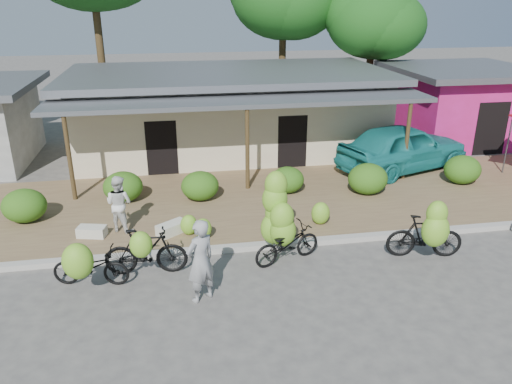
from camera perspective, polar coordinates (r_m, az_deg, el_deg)
The scene contains 24 objects.
ground at distance 11.58m, azimuth 3.90°, elevation -10.93°, with size 100.00×100.00×0.00m, color #4D4A47.
sidewalk at distance 15.90m, azimuth -0.33°, elevation -1.16°, with size 60.00×6.00×0.12m, color olive.
curb at distance 13.23m, azimuth 1.86°, elevation -6.07°, with size 60.00×0.25×0.15m, color #A8A399.
shop_main at distance 21.01m, azimuth -3.09°, elevation 9.25°, with size 13.00×8.50×3.35m.
shop_pink at distance 24.62m, azimuth 22.29°, elevation 9.41°, with size 6.00×6.00×3.25m.
tree_near_right at distance 25.99m, azimuth 12.78°, elevation 18.78°, with size 4.64×4.47×6.87m.
hedge_0 at distance 15.72m, azimuth -24.97°, elevation -1.43°, with size 1.24×1.12×0.97m, color #2C6216.
hedge_1 at distance 16.21m, azimuth -14.96°, elevation 0.58°, with size 1.23×1.11×0.96m, color #2C6216.
hedge_2 at distance 15.87m, azimuth -6.42°, elevation 0.70°, with size 1.19×1.07×0.93m, color #2C6216.
hedge_3 at distance 16.42m, azimuth 3.59°, elevation 1.40°, with size 1.11×1.00×0.87m, color #2C6216.
hedge_4 at distance 16.67m, azimuth 12.66°, elevation 1.49°, with size 1.30×1.17×1.01m, color #2C6216.
hedge_5 at distance 18.59m, azimuth 22.52°, elevation 2.38°, with size 1.26×1.13×0.98m, color #2C6216.
bike_far_left at distance 11.89m, azimuth -18.66°, elevation -7.96°, with size 1.83×1.39×1.38m.
bike_left at distance 12.03m, azimuth -12.51°, elevation -6.60°, with size 1.98×1.21×1.42m.
bike_center at distance 12.44m, azimuth 2.94°, elevation -3.95°, with size 1.94×1.41×2.22m.
bike_right at distance 13.05m, azimuth 19.01°, elevation -4.49°, with size 1.97×1.36×1.78m.
loose_banana_a at distance 13.68m, azimuth -7.68°, elevation -3.73°, with size 0.46×0.39×0.57m, color #7BC431.
loose_banana_b at distance 13.42m, azimuth -6.07°, elevation -4.18°, with size 0.46×0.39×0.57m, color #7BC431.
loose_banana_c at distance 14.27m, azimuth 7.39°, elevation -2.42°, with size 0.53×0.45×0.66m, color #7BC431.
sack_near at distance 13.87m, azimuth -9.56°, elevation -4.10°, with size 0.85×0.40×0.30m, color silver.
sack_far at distance 14.23m, azimuth -18.25°, elevation -4.31°, with size 0.75×0.38×0.28m, color silver.
vendor at distance 10.75m, azimuth -6.37°, elevation -7.84°, with size 0.70×0.46×1.91m, color gray.
bystander at distance 14.09m, azimuth -15.38°, elevation -1.29°, with size 0.77×0.60×1.59m, color silver.
teal_van at distance 19.19m, azimuth 16.46°, elevation 4.94°, with size 2.07×5.14×1.75m, color #1B7D7C.
Camera 1 is at (-2.45, -9.45, 6.23)m, focal length 35.00 mm.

